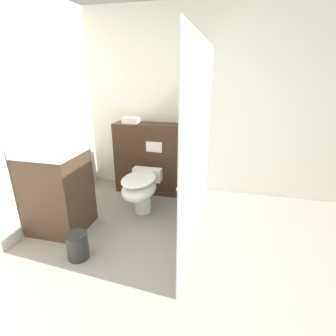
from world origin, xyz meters
name	(u,v)px	position (x,y,z in m)	size (l,w,h in m)	color
ground_plane	(105,314)	(0.00, 0.00, 0.00)	(12.00, 12.00, 0.00)	gray
wall_back	(175,104)	(0.00, 2.38, 1.25)	(8.00, 0.06, 2.50)	silver
partition_panel	(157,159)	(-0.20, 2.11, 0.50)	(1.21, 0.30, 1.01)	#3D2819
shower_glass	(199,144)	(0.48, 1.30, 0.99)	(0.04, 2.09, 1.97)	silver
toilet	(141,189)	(-0.22, 1.44, 0.34)	(0.39, 0.67, 0.51)	white
sink_vanity	(57,187)	(-0.99, 0.95, 0.50)	(0.59, 0.56, 1.14)	#473323
hair_drier	(186,118)	(0.21, 2.07, 1.11)	(0.20, 0.08, 0.15)	black
folded_towel	(131,120)	(-0.57, 2.09, 1.05)	(0.22, 0.15, 0.07)	beige
waste_bin	(78,246)	(-0.53, 0.52, 0.13)	(0.20, 0.20, 0.26)	#2D2D2D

